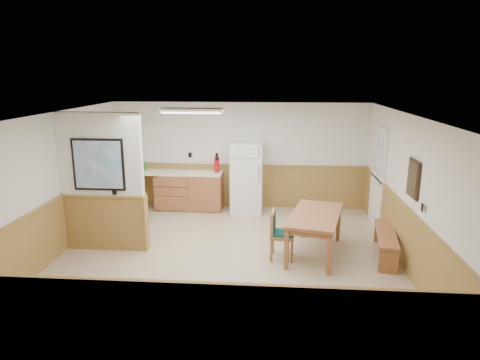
# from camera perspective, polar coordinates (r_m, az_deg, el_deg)

# --- Properties ---
(ground) EXTENTS (6.00, 6.00, 0.00)m
(ground) POSITION_cam_1_polar(r_m,az_deg,el_deg) (7.67, -1.76, -10.16)
(ground) COLOR tan
(ground) RESTS_ON ground
(ceiling) EXTENTS (6.00, 6.00, 0.02)m
(ceiling) POSITION_cam_1_polar(r_m,az_deg,el_deg) (7.03, -1.92, 8.78)
(ceiling) COLOR white
(ceiling) RESTS_ON back_wall
(back_wall) EXTENTS (6.00, 0.02, 2.50)m
(back_wall) POSITION_cam_1_polar(r_m,az_deg,el_deg) (10.16, 0.01, 3.28)
(back_wall) COLOR white
(back_wall) RESTS_ON ground
(right_wall) EXTENTS (0.02, 6.00, 2.50)m
(right_wall) POSITION_cam_1_polar(r_m,az_deg,el_deg) (7.54, 21.46, -1.49)
(right_wall) COLOR white
(right_wall) RESTS_ON ground
(left_wall) EXTENTS (0.02, 6.00, 2.50)m
(left_wall) POSITION_cam_1_polar(r_m,az_deg,el_deg) (8.14, -23.34, -0.59)
(left_wall) COLOR white
(left_wall) RESTS_ON ground
(wainscot_back) EXTENTS (6.00, 0.04, 1.00)m
(wainscot_back) POSITION_cam_1_polar(r_m,az_deg,el_deg) (10.31, -0.00, -0.84)
(wainscot_back) COLOR olive
(wainscot_back) RESTS_ON ground
(wainscot_right) EXTENTS (0.04, 6.00, 1.00)m
(wainscot_right) POSITION_cam_1_polar(r_m,az_deg,el_deg) (7.76, 20.83, -6.84)
(wainscot_right) COLOR olive
(wainscot_right) RESTS_ON ground
(wainscot_left) EXTENTS (0.04, 6.00, 1.00)m
(wainscot_left) POSITION_cam_1_polar(r_m,az_deg,el_deg) (8.33, -22.72, -5.59)
(wainscot_left) COLOR olive
(wainscot_left) RESTS_ON ground
(partition_wall) EXTENTS (1.50, 0.20, 2.50)m
(partition_wall) POSITION_cam_1_polar(r_m,az_deg,el_deg) (8.00, -17.92, -0.49)
(partition_wall) COLOR white
(partition_wall) RESTS_ON ground
(kitchen_counter) EXTENTS (2.20, 0.61, 1.00)m
(kitchen_counter) POSITION_cam_1_polar(r_m,az_deg,el_deg) (10.20, -6.92, -1.33)
(kitchen_counter) COLOR #9F5E38
(kitchen_counter) RESTS_ON ground
(exterior_door) EXTENTS (0.07, 1.02, 2.15)m
(exterior_door) POSITION_cam_1_polar(r_m,az_deg,el_deg) (9.36, 17.87, 0.42)
(exterior_door) COLOR white
(exterior_door) RESTS_ON ground
(kitchen_window) EXTENTS (0.80, 0.04, 1.00)m
(kitchen_window) POSITION_cam_1_polar(r_m,az_deg,el_deg) (10.46, -11.59, 4.97)
(kitchen_window) COLOR white
(kitchen_window) RESTS_ON back_wall
(wall_painting) EXTENTS (0.04, 0.50, 0.60)m
(wall_painting) POSITION_cam_1_polar(r_m,az_deg,el_deg) (7.18, 22.09, 0.19)
(wall_painting) COLOR black
(wall_painting) RESTS_ON right_wall
(fluorescent_fixture) EXTENTS (1.20, 0.30, 0.09)m
(fluorescent_fixture) POSITION_cam_1_polar(r_m,az_deg,el_deg) (8.43, -6.40, 9.20)
(fluorescent_fixture) COLOR white
(fluorescent_fixture) RESTS_ON ceiling
(refrigerator) EXTENTS (0.74, 0.73, 1.62)m
(refrigerator) POSITION_cam_1_polar(r_m,az_deg,el_deg) (9.88, 0.95, 0.37)
(refrigerator) COLOR white
(refrigerator) RESTS_ON ground
(dining_table) EXTENTS (1.17, 1.77, 0.75)m
(dining_table) POSITION_cam_1_polar(r_m,az_deg,el_deg) (7.65, 10.00, -5.16)
(dining_table) COLOR #A8643D
(dining_table) RESTS_ON ground
(dining_bench) EXTENTS (0.56, 1.49, 0.45)m
(dining_bench) POSITION_cam_1_polar(r_m,az_deg,el_deg) (7.96, 18.88, -7.37)
(dining_bench) COLOR #A8643D
(dining_bench) RESTS_ON ground
(dining_chair) EXTENTS (0.58, 0.43, 0.85)m
(dining_chair) POSITION_cam_1_polar(r_m,az_deg,el_deg) (7.47, 5.05, -6.78)
(dining_chair) COLOR #A8643D
(dining_chair) RESTS_ON ground
(fire_extinguisher) EXTENTS (0.15, 0.15, 0.45)m
(fire_extinguisher) POSITION_cam_1_polar(r_m,az_deg,el_deg) (9.96, -3.11, 2.17)
(fire_extinguisher) COLOR red
(fire_extinguisher) RESTS_ON kitchen_counter
(soap_bottle) EXTENTS (0.09, 0.09, 0.23)m
(soap_bottle) POSITION_cam_1_polar(r_m,az_deg,el_deg) (10.35, -12.58, 1.83)
(soap_bottle) COLOR #18872A
(soap_bottle) RESTS_ON kitchen_counter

